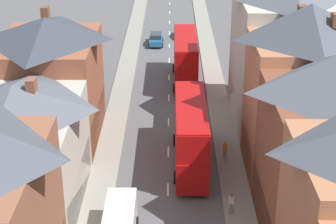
% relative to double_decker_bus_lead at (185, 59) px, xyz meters
% --- Properties ---
extents(pavement_left, '(2.20, 104.00, 0.14)m').
position_rel_double_decker_bus_lead_xyz_m(pavement_left, '(-6.89, -8.42, -2.75)').
color(pavement_left, gray).
rests_on(pavement_left, ground).
extents(pavement_right, '(2.20, 104.00, 0.14)m').
position_rel_double_decker_bus_lead_xyz_m(pavement_right, '(3.31, -8.42, -2.75)').
color(pavement_right, gray).
rests_on(pavement_right, ground).
extents(centre_line_dashes, '(0.14, 97.80, 0.01)m').
position_rel_double_decker_bus_lead_xyz_m(centre_line_dashes, '(-1.79, -10.42, -2.81)').
color(centre_line_dashes, silver).
rests_on(centre_line_dashes, ground).
extents(double_decker_bus_lead, '(2.74, 10.80, 5.30)m').
position_rel_double_decker_bus_lead_xyz_m(double_decker_bus_lead, '(0.00, 0.00, 0.00)').
color(double_decker_bus_lead, '#B70F0F').
rests_on(double_decker_bus_lead, ground).
extents(double_decker_bus_mid_street, '(2.74, 10.80, 5.30)m').
position_rel_double_decker_bus_lead_xyz_m(double_decker_bus_mid_street, '(0.00, -18.49, 0.00)').
color(double_decker_bus_mid_street, '#B70F0F').
rests_on(double_decker_bus_mid_street, ground).
extents(car_near_blue, '(1.90, 4.43, 1.61)m').
position_rel_double_decker_bus_lead_xyz_m(car_near_blue, '(-3.59, 14.09, -2.00)').
color(car_near_blue, '#236093').
rests_on(car_near_blue, ground).
extents(car_parked_left_a, '(1.90, 3.81, 1.62)m').
position_rel_double_decker_bus_lead_xyz_m(car_parked_left_a, '(0.01, 17.61, -2.00)').
color(car_parked_left_a, '#144728').
rests_on(car_parked_left_a, ground).
extents(delivery_van, '(2.20, 5.20, 2.41)m').
position_rel_double_decker_bus_lead_xyz_m(delivery_van, '(-4.89, -28.62, -1.48)').
color(delivery_van, white).
rests_on(delivery_van, ground).
extents(pedestrian_mid_left, '(0.36, 0.22, 1.61)m').
position_rel_double_decker_bus_lead_xyz_m(pedestrian_mid_left, '(2.64, -25.77, -1.78)').
color(pedestrian_mid_left, gray).
rests_on(pedestrian_mid_left, pavement_right).
extents(pedestrian_mid_right, '(0.36, 0.22, 1.61)m').
position_rel_double_decker_bus_lead_xyz_m(pedestrian_mid_right, '(2.89, -17.78, -1.78)').
color(pedestrian_mid_right, gray).
rests_on(pedestrian_mid_right, pavement_right).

